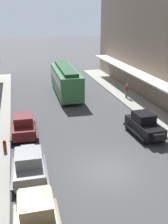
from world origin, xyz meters
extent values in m
plane|color=#424244|center=(0.00, 0.00, 0.00)|extent=(200.00, 200.00, 0.00)
cube|color=#997F5B|center=(-4.76, -4.20, 0.74)|extent=(1.77, 3.93, 0.80)
cube|color=#997F5B|center=(-4.75, -3.95, 1.49)|extent=(1.47, 1.72, 0.70)
cube|color=#8C9EA8|center=(-4.75, -3.95, 1.49)|extent=(1.40, 1.69, 0.42)
cube|color=#4C3F2D|center=(-3.81, -4.22, 0.42)|extent=(0.30, 3.51, 0.12)
cylinder|color=black|center=(-3.93, -2.85, 0.34)|extent=(0.23, 0.68, 0.68)
cylinder|color=black|center=(-5.54, -2.83, 0.34)|extent=(0.23, 0.68, 0.68)
cube|color=black|center=(4.62, 4.21, 0.74)|extent=(1.86, 3.97, 0.80)
cube|color=black|center=(4.61, 4.46, 1.49)|extent=(1.51, 1.76, 0.70)
cube|color=#8C9EA8|center=(4.61, 4.46, 1.49)|extent=(1.44, 1.72, 0.42)
cube|color=black|center=(4.71, 2.09, 0.79)|extent=(0.95, 0.40, 0.52)
cube|color=black|center=(5.57, 4.25, 0.42)|extent=(0.39, 3.52, 0.12)
cube|color=black|center=(3.67, 4.17, 0.42)|extent=(0.39, 3.52, 0.12)
cylinder|color=black|center=(5.49, 2.88, 0.34)|extent=(0.25, 0.69, 0.68)
cylinder|color=black|center=(3.87, 2.82, 0.34)|extent=(0.25, 0.69, 0.68)
cylinder|color=black|center=(5.37, 5.61, 0.34)|extent=(0.25, 0.69, 0.68)
cylinder|color=black|center=(3.76, 5.54, 0.34)|extent=(0.25, 0.69, 0.68)
cube|color=#591919|center=(-4.88, 6.59, 0.74)|extent=(1.86, 3.97, 0.80)
cube|color=#591919|center=(-4.89, 6.34, 1.49)|extent=(1.51, 1.76, 0.70)
cube|color=#8C9EA8|center=(-4.89, 6.34, 1.49)|extent=(1.44, 1.72, 0.42)
cube|color=#591919|center=(-4.80, 8.72, 0.79)|extent=(0.95, 0.40, 0.52)
cube|color=black|center=(-5.83, 6.63, 0.42)|extent=(0.38, 3.52, 0.12)
cube|color=black|center=(-3.93, 6.55, 0.42)|extent=(0.38, 3.52, 0.12)
cylinder|color=black|center=(-5.63, 7.99, 0.34)|extent=(0.25, 0.69, 0.68)
cylinder|color=black|center=(-4.02, 7.92, 0.34)|extent=(0.25, 0.69, 0.68)
cylinder|color=black|center=(-5.75, 5.26, 0.34)|extent=(0.25, 0.69, 0.68)
cylinder|color=black|center=(-4.13, 5.19, 0.34)|extent=(0.25, 0.69, 0.68)
cube|color=slate|center=(-4.84, 0.50, 0.74)|extent=(1.82, 3.95, 0.80)
cube|color=slate|center=(-4.85, 0.26, 1.49)|extent=(1.49, 1.74, 0.70)
cube|color=#8C9EA8|center=(-4.85, 0.26, 1.49)|extent=(1.42, 1.71, 0.42)
cube|color=slate|center=(-4.78, 2.63, 0.79)|extent=(0.95, 0.39, 0.52)
cube|color=#393A3D|center=(-5.79, 0.53, 0.42)|extent=(0.35, 3.52, 0.12)
cube|color=#393A3D|center=(-3.89, 0.48, 0.42)|extent=(0.35, 3.52, 0.12)
cylinder|color=black|center=(-5.61, 1.89, 0.34)|extent=(0.24, 0.69, 0.68)
cylinder|color=black|center=(-3.99, 1.85, 0.34)|extent=(0.24, 0.69, 0.68)
cylinder|color=black|center=(-5.69, -0.84, 0.34)|extent=(0.24, 0.69, 0.68)
cylinder|color=black|center=(-4.07, -0.88, 0.34)|extent=(0.24, 0.69, 0.68)
cube|color=#33723F|center=(0.56, 16.98, 1.75)|extent=(2.77, 9.67, 2.70)
cube|color=#1C3F23|center=(0.56, 16.98, 3.28)|extent=(1.75, 8.68, 0.36)
cube|color=#8C9EA8|center=(0.56, 16.98, 2.22)|extent=(2.78, 8.90, 0.95)
cube|color=black|center=(0.47, 14.10, 0.20)|extent=(2.03, 1.26, 0.40)
cube|color=black|center=(0.64, 19.85, 0.20)|extent=(2.03, 1.26, 0.40)
cylinder|color=#B21E19|center=(-6.35, 4.02, 0.50)|extent=(0.24, 0.24, 0.70)
sphere|color=#B21E19|center=(-6.35, 4.02, 0.87)|extent=(0.20, 0.20, 0.20)
cylinder|color=slate|center=(7.03, 13.65, 0.57)|extent=(0.24, 0.24, 0.85)
cube|color=maroon|center=(7.03, 13.65, 1.28)|extent=(0.36, 0.22, 0.56)
sphere|color=beige|center=(7.03, 13.65, 1.68)|extent=(0.22, 0.22, 0.22)
cylinder|color=black|center=(7.03, 13.65, 1.80)|extent=(0.28, 0.28, 0.04)
camera|label=1|loc=(-5.05, -13.70, 9.45)|focal=42.56mm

